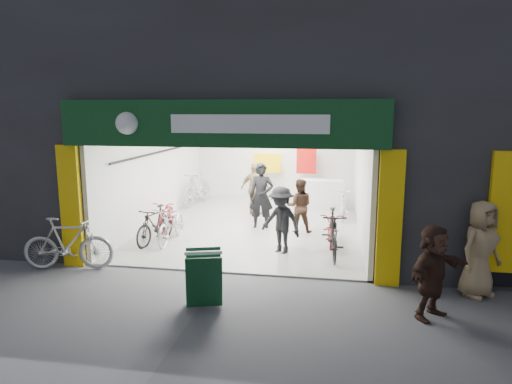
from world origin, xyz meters
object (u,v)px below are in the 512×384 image
(bike_left_front, at_px, (172,224))
(sandwich_board, at_px, (204,277))
(bike_right_front, at_px, (333,234))
(pedestrian_near, at_px, (480,249))
(parked_bike, at_px, (68,243))

(bike_left_front, distance_m, sandwich_board, 4.01)
(bike_left_front, relative_size, sandwich_board, 1.92)
(bike_left_front, relative_size, bike_right_front, 1.00)
(pedestrian_near, bearing_deg, bike_right_front, 109.13)
(sandwich_board, bearing_deg, bike_right_front, 38.05)
(parked_bike, relative_size, pedestrian_near, 1.07)
(bike_right_front, height_order, pedestrian_near, pedestrian_near)
(pedestrian_near, bearing_deg, bike_left_front, 124.55)
(bike_right_front, relative_size, sandwich_board, 1.93)
(bike_right_front, height_order, parked_bike, parked_bike)
(bike_right_front, xyz_separation_m, sandwich_board, (-2.14, -3.04, -0.03))
(bike_right_front, distance_m, pedestrian_near, 3.16)
(sandwich_board, bearing_deg, pedestrian_near, -1.88)
(bike_left_front, xyz_separation_m, parked_bike, (-1.43, -2.29, 0.09))
(bike_left_front, relative_size, pedestrian_near, 1.03)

